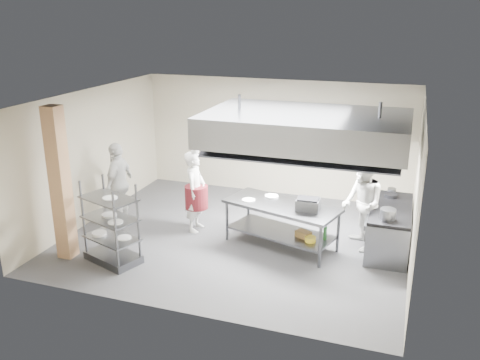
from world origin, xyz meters
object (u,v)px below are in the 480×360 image
(island, at_px, (281,225))
(chef_plating, at_px, (119,183))
(cooking_range, at_px, (389,229))
(griddle, at_px, (308,205))
(chef_head, at_px, (195,191))
(stockpot, at_px, (388,214))
(pass_rack, at_px, (111,223))
(chef_line, at_px, (362,204))

(island, height_order, chef_plating, chef_plating)
(cooking_range, height_order, griddle, griddle)
(cooking_range, bearing_deg, chef_head, -174.31)
(stockpot, bearing_deg, griddle, -177.94)
(island, distance_m, stockpot, 2.14)
(stockpot, bearing_deg, chef_head, 176.43)
(cooking_range, bearing_deg, stockpot, -93.78)
(chef_head, distance_m, griddle, 2.56)
(griddle, height_order, stockpot, griddle)
(pass_rack, relative_size, stockpot, 5.45)
(cooking_range, height_order, chef_head, chef_head)
(chef_plating, bearing_deg, chef_line, 89.89)
(cooking_range, distance_m, stockpot, 0.88)
(pass_rack, bearing_deg, griddle, 44.01)
(pass_rack, bearing_deg, stockpot, 37.67)
(cooking_range, relative_size, griddle, 4.44)
(island, bearing_deg, chef_head, -169.30)
(pass_rack, height_order, chef_line, chef_line)
(cooking_range, xyz_separation_m, stockpot, (-0.04, -0.66, 0.58))
(chef_line, relative_size, chef_plating, 1.02)
(chef_head, distance_m, chef_plating, 1.80)
(chef_plating, bearing_deg, griddle, 83.62)
(griddle, bearing_deg, pass_rack, -157.09)
(chef_plating, bearing_deg, pass_rack, 22.15)
(chef_head, bearing_deg, island, -99.86)
(stockpot, bearing_deg, island, 178.09)
(cooking_range, relative_size, chef_line, 1.04)
(griddle, bearing_deg, chef_head, 171.44)
(island, bearing_deg, pass_rack, -133.56)
(island, relative_size, cooking_range, 1.16)
(griddle, bearing_deg, chef_line, 27.65)
(island, height_order, chef_line, chef_line)
(stockpot, bearing_deg, chef_plating, 179.20)
(cooking_range, xyz_separation_m, chef_plating, (-5.88, -0.58, 0.52))
(island, distance_m, chef_plating, 3.80)
(chef_line, xyz_separation_m, griddle, (-0.98, -0.55, 0.06))
(chef_head, bearing_deg, stockpot, -98.14)
(cooking_range, bearing_deg, chef_line, -164.03)
(griddle, bearing_deg, island, 165.89)
(pass_rack, relative_size, chef_line, 0.84)
(pass_rack, distance_m, chef_line, 4.93)
(island, xyz_separation_m, griddle, (0.56, -0.12, 0.57))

